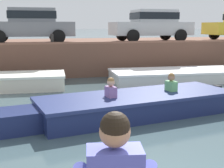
{
  "coord_description": "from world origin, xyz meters",
  "views": [
    {
      "loc": [
        -1.96,
        -2.2,
        2.25
      ],
      "look_at": [
        -0.36,
        3.91,
        1.06
      ],
      "focal_mm": 50.0,
      "sensor_mm": 36.0,
      "label": 1
    }
  ],
  "objects_px": {
    "car_left_inner_grey": "(30,24)",
    "car_centre_silver": "(152,24)",
    "mooring_bollard_mid": "(52,38)",
    "boat_moored_central_white": "(187,75)",
    "motorboat_passing": "(129,105)"
  },
  "relations": [
    {
      "from": "car_left_inner_grey",
      "to": "boat_moored_central_white",
      "type": "bearing_deg",
      "value": -28.27
    },
    {
      "from": "car_left_inner_grey",
      "to": "car_centre_silver",
      "type": "bearing_deg",
      "value": 0.0
    },
    {
      "from": "car_left_inner_grey",
      "to": "car_centre_silver",
      "type": "distance_m",
      "value": 5.9
    },
    {
      "from": "car_left_inner_grey",
      "to": "mooring_bollard_mid",
      "type": "bearing_deg",
      "value": -53.74
    },
    {
      "from": "motorboat_passing",
      "to": "car_centre_silver",
      "type": "bearing_deg",
      "value": 64.64
    },
    {
      "from": "boat_moored_central_white",
      "to": "motorboat_passing",
      "type": "relative_size",
      "value": 1.11
    },
    {
      "from": "motorboat_passing",
      "to": "boat_moored_central_white",
      "type": "bearing_deg",
      "value": 47.67
    },
    {
      "from": "boat_moored_central_white",
      "to": "mooring_bollard_mid",
      "type": "bearing_deg",
      "value": 158.22
    },
    {
      "from": "car_centre_silver",
      "to": "mooring_bollard_mid",
      "type": "bearing_deg",
      "value": -166.45
    },
    {
      "from": "boat_moored_central_white",
      "to": "car_centre_silver",
      "type": "height_order",
      "value": "car_centre_silver"
    },
    {
      "from": "car_left_inner_grey",
      "to": "mooring_bollard_mid",
      "type": "relative_size",
      "value": 9.01
    },
    {
      "from": "car_left_inner_grey",
      "to": "motorboat_passing",
      "type": "bearing_deg",
      "value": -72.98
    },
    {
      "from": "car_centre_silver",
      "to": "boat_moored_central_white",
      "type": "bearing_deg",
      "value": -85.2
    },
    {
      "from": "car_centre_silver",
      "to": "mooring_bollard_mid",
      "type": "xyz_separation_m",
      "value": [
        -5.02,
        -1.21,
        -0.61
      ]
    },
    {
      "from": "mooring_bollard_mid",
      "to": "car_left_inner_grey",
      "type": "bearing_deg",
      "value": 126.26
    }
  ]
}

